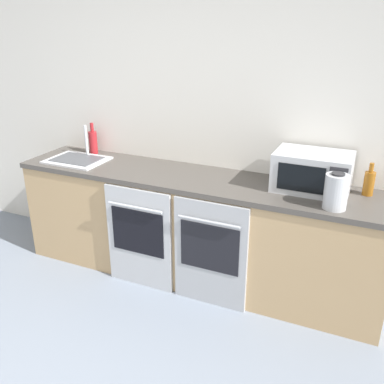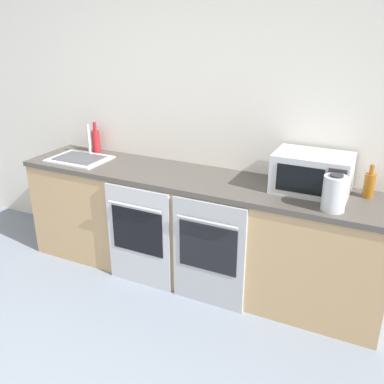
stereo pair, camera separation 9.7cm
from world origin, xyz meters
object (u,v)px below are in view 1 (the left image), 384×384
bottle_amber (369,183)px  sink (77,159)px  oven_right (210,254)px  oven_left (139,238)px  kettle (336,191)px  bottle_red (93,142)px  microwave (312,172)px

bottle_amber → sink: bearing=-175.1°
sink → oven_right: bearing=-11.0°
oven_left → sink: (-0.74, 0.26, 0.47)m
kettle → sink: size_ratio=0.49×
bottle_red → kettle: 2.17m
bottle_red → bottle_amber: (2.31, -0.04, -0.02)m
microwave → sink: bearing=-176.1°
microwave → kettle: microwave is taller
sink → microwave: bearing=3.9°
bottle_red → sink: sink is taller
bottle_amber → sink: sink is taller
oven_left → oven_right: bearing=0.0°
oven_right → microwave: microwave is taller
oven_left → sink: sink is taller
oven_right → bottle_red: (-1.34, 0.50, 0.57)m
oven_left → sink: 0.91m
oven_right → microwave: size_ratio=1.60×
oven_right → bottle_amber: bottle_amber is taller
oven_right → sink: 1.44m
oven_right → bottle_red: 1.54m
bottle_amber → bottle_red: bearing=179.0°
microwave → kettle: (0.19, -0.26, -0.02)m
bottle_amber → kettle: size_ratio=0.96×
bottle_amber → oven_left: bearing=-163.7°
oven_right → oven_left: bearing=180.0°
oven_left → bottle_red: bottle_red is taller
microwave → sink: (-1.94, -0.13, -0.12)m
bottle_red → kettle: size_ratio=1.16×
oven_left → microwave: bearing=18.2°
oven_right → bottle_amber: 1.21m
kettle → sink: (-2.13, 0.13, -0.10)m
oven_right → microwave: (0.60, 0.39, 0.59)m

